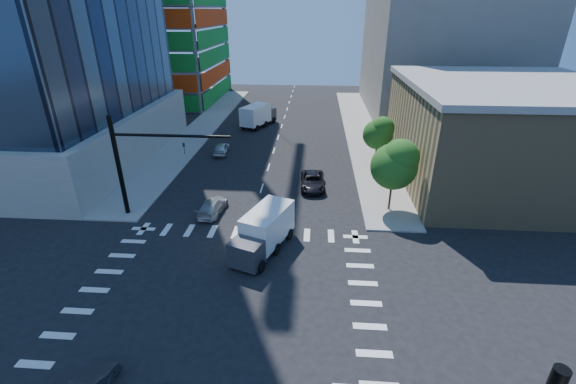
{
  "coord_description": "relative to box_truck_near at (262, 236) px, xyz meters",
  "views": [
    {
      "loc": [
        5.4,
        -18.46,
        16.92
      ],
      "look_at": [
        3.49,
        8.0,
        4.39
      ],
      "focal_mm": 24.0,
      "sensor_mm": 36.0,
      "label": 1
    }
  ],
  "objects": [
    {
      "name": "bg_building_ne",
      "position": [
        25.39,
        48.66,
        12.6
      ],
      "size": [
        24.0,
        30.0,
        28.0
      ],
      "primitive_type": "cube",
      "color": "slate",
      "rests_on": "ground"
    },
    {
      "name": "road_markings",
      "position": [
        -1.61,
        -6.34,
        -1.39
      ],
      "size": [
        20.0,
        20.0,
        0.01
      ],
      "primitive_type": "cube",
      "color": "silver",
      "rests_on": "ground"
    },
    {
      "name": "signal_mast_nw",
      "position": [
        -11.61,
        5.16,
        4.1
      ],
      "size": [
        10.2,
        0.4,
        9.0
      ],
      "color": "black",
      "rests_on": "sidewalk_nw"
    },
    {
      "name": "ground",
      "position": [
        -1.61,
        -6.34,
        -1.4
      ],
      "size": [
        160.0,
        160.0,
        0.0
      ],
      "primitive_type": "plane",
      "color": "black",
      "rests_on": "ground"
    },
    {
      "name": "sidewalk_nw",
      "position": [
        -14.11,
        33.66,
        -1.32
      ],
      "size": [
        5.0,
        60.0,
        0.15
      ],
      "primitive_type": "cube",
      "color": "gray",
      "rests_on": "ground"
    },
    {
      "name": "tree_north",
      "position": [
        11.32,
        19.57,
        2.59
      ],
      "size": [
        3.54,
        3.52,
        5.78
      ],
      "color": "#382316",
      "rests_on": "sidewalk_ne"
    },
    {
      "name": "box_truck_near",
      "position": [
        0.0,
        0.0,
        0.0
      ],
      "size": [
        4.54,
        6.54,
        3.16
      ],
      "rotation": [
        0.0,
        0.0,
        -0.36
      ],
      "color": "black",
      "rests_on": "ground"
    },
    {
      "name": "car_sb_mid",
      "position": [
        -8.27,
        22.03,
        -0.67
      ],
      "size": [
        1.98,
        4.37,
        1.46
      ],
      "primitive_type": "imported",
      "rotation": [
        0.0,
        0.0,
        3.2
      ],
      "color": "#B9BDC2",
      "rests_on": "ground"
    },
    {
      "name": "car_nb_far",
      "position": [
        3.71,
        12.2,
        -0.66
      ],
      "size": [
        2.65,
        5.4,
        1.48
      ],
      "primitive_type": "imported",
      "rotation": [
        0.0,
        0.0,
        0.04
      ],
      "color": "black",
      "rests_on": "ground"
    },
    {
      "name": "box_truck_far",
      "position": [
        -5.21,
        35.69,
        0.14
      ],
      "size": [
        5.2,
        7.22,
        3.48
      ],
      "rotation": [
        0.0,
        0.0,
        2.74
      ],
      "color": "black",
      "rests_on": "ground"
    },
    {
      "name": "car_sb_near",
      "position": [
        -5.38,
        5.96,
        -0.74
      ],
      "size": [
        2.2,
        4.69,
        1.32
      ],
      "primitive_type": "imported",
      "rotation": [
        0.0,
        0.0,
        3.06
      ],
      "color": "#BCBCBC",
      "rests_on": "ground"
    },
    {
      "name": "sidewalk_ne",
      "position": [
        10.89,
        33.66,
        -1.32
      ],
      "size": [
        5.0,
        60.0,
        0.15
      ],
      "primitive_type": "cube",
      "color": "gray",
      "rests_on": "ground"
    },
    {
      "name": "commercial_building",
      "position": [
        23.39,
        15.66,
        3.92
      ],
      "size": [
        20.5,
        22.5,
        10.6
      ],
      "color": "#8C7951",
      "rests_on": "ground"
    },
    {
      "name": "tree_south",
      "position": [
        11.02,
        7.57,
        3.29
      ],
      "size": [
        4.16,
        4.16,
        6.82
      ],
      "color": "#382316",
      "rests_on": "sidewalk_ne"
    }
  ]
}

